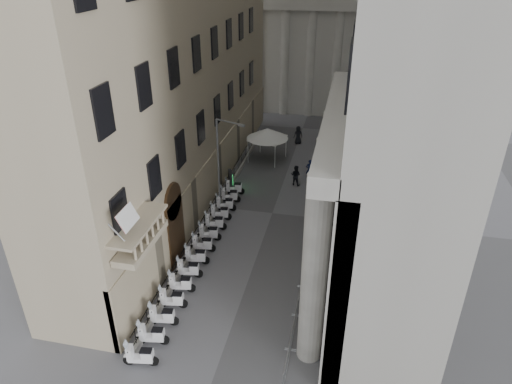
% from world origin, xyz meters
% --- Properties ---
extents(iron_fence, '(0.30, 28.00, 1.40)m').
position_xyz_m(iron_fence, '(-4.30, 18.00, 0.00)').
color(iron_fence, black).
rests_on(iron_fence, ground).
extents(blue_awning, '(1.60, 3.00, 3.00)m').
position_xyz_m(blue_awning, '(4.15, 26.00, 0.00)').
color(blue_awning, navy).
rests_on(blue_awning, ground).
extents(flag, '(1.00, 1.40, 8.20)m').
position_xyz_m(flag, '(-4.00, 5.00, 0.00)').
color(flag, '#9E0C11').
rests_on(flag, ground).
extents(scooter_0, '(1.47, 0.77, 1.50)m').
position_xyz_m(scooter_0, '(-3.64, 3.61, 0.00)').
color(scooter_0, white).
rests_on(scooter_0, ground).
extents(scooter_1, '(1.47, 0.77, 1.50)m').
position_xyz_m(scooter_1, '(-3.64, 4.99, 0.00)').
color(scooter_1, white).
rests_on(scooter_1, ground).
extents(scooter_2, '(1.47, 0.77, 1.50)m').
position_xyz_m(scooter_2, '(-3.64, 6.38, 0.00)').
color(scooter_2, white).
rests_on(scooter_2, ground).
extents(scooter_3, '(1.47, 0.77, 1.50)m').
position_xyz_m(scooter_3, '(-3.64, 7.76, 0.00)').
color(scooter_3, white).
rests_on(scooter_3, ground).
extents(scooter_4, '(1.47, 0.77, 1.50)m').
position_xyz_m(scooter_4, '(-3.64, 9.14, 0.00)').
color(scooter_4, white).
rests_on(scooter_4, ground).
extents(scooter_5, '(1.47, 0.77, 1.50)m').
position_xyz_m(scooter_5, '(-3.64, 10.52, 0.00)').
color(scooter_5, white).
rests_on(scooter_5, ground).
extents(scooter_6, '(1.47, 0.77, 1.50)m').
position_xyz_m(scooter_6, '(-3.64, 11.91, 0.00)').
color(scooter_6, white).
rests_on(scooter_6, ground).
extents(scooter_7, '(1.47, 0.77, 1.50)m').
position_xyz_m(scooter_7, '(-3.64, 13.29, 0.00)').
color(scooter_7, white).
rests_on(scooter_7, ground).
extents(scooter_8, '(1.47, 0.77, 1.50)m').
position_xyz_m(scooter_8, '(-3.64, 14.67, 0.00)').
color(scooter_8, white).
rests_on(scooter_8, ground).
extents(scooter_9, '(1.47, 0.77, 1.50)m').
position_xyz_m(scooter_9, '(-3.64, 16.05, 0.00)').
color(scooter_9, white).
rests_on(scooter_9, ground).
extents(scooter_10, '(1.47, 0.77, 1.50)m').
position_xyz_m(scooter_10, '(-3.64, 17.43, 0.00)').
color(scooter_10, white).
rests_on(scooter_10, ground).
extents(scooter_11, '(1.47, 0.77, 1.50)m').
position_xyz_m(scooter_11, '(-3.64, 18.82, 0.00)').
color(scooter_11, white).
rests_on(scooter_11, ground).
extents(scooter_12, '(1.47, 0.77, 1.50)m').
position_xyz_m(scooter_12, '(-3.64, 20.20, 0.00)').
color(scooter_12, white).
rests_on(scooter_12, ground).
extents(scooter_13, '(1.47, 0.77, 1.50)m').
position_xyz_m(scooter_13, '(-3.64, 21.58, 0.00)').
color(scooter_13, white).
rests_on(scooter_13, ground).
extents(barrier_0, '(0.60, 2.40, 1.10)m').
position_xyz_m(barrier_0, '(3.34, 4.80, 0.00)').
color(barrier_0, '#999CA1').
rests_on(barrier_0, ground).
extents(barrier_1, '(0.60, 2.40, 1.10)m').
position_xyz_m(barrier_1, '(3.34, 7.30, 0.00)').
color(barrier_1, '#999CA1').
rests_on(barrier_1, ground).
extents(barrier_2, '(0.60, 2.40, 1.10)m').
position_xyz_m(barrier_2, '(3.34, 9.80, 0.00)').
color(barrier_2, '#999CA1').
rests_on(barrier_2, ground).
extents(barrier_3, '(0.60, 2.40, 1.10)m').
position_xyz_m(barrier_3, '(3.34, 12.30, 0.00)').
color(barrier_3, '#999CA1').
rests_on(barrier_3, ground).
extents(barrier_4, '(0.60, 2.40, 1.10)m').
position_xyz_m(barrier_4, '(3.34, 14.80, 0.00)').
color(barrier_4, '#999CA1').
rests_on(barrier_4, ground).
extents(barrier_5, '(0.60, 2.40, 1.10)m').
position_xyz_m(barrier_5, '(3.34, 17.30, 0.00)').
color(barrier_5, '#999CA1').
rests_on(barrier_5, ground).
extents(barrier_6, '(0.60, 2.40, 1.10)m').
position_xyz_m(barrier_6, '(3.34, 19.80, 0.00)').
color(barrier_6, '#999CA1').
rests_on(barrier_6, ground).
extents(barrier_7, '(0.60, 2.40, 1.10)m').
position_xyz_m(barrier_7, '(3.34, 22.30, 0.00)').
color(barrier_7, '#999CA1').
rests_on(barrier_7, ground).
extents(barrier_8, '(0.60, 2.40, 1.10)m').
position_xyz_m(barrier_8, '(3.34, 24.80, 0.00)').
color(barrier_8, '#999CA1').
rests_on(barrier_8, ground).
extents(barrier_9, '(0.60, 2.40, 1.10)m').
position_xyz_m(barrier_9, '(3.34, 27.30, 0.00)').
color(barrier_9, '#999CA1').
rests_on(barrier_9, ground).
extents(security_tent, '(3.92, 3.92, 3.19)m').
position_xyz_m(security_tent, '(-2.57, 29.35, 2.66)').
color(security_tent, white).
rests_on(security_tent, ground).
extents(street_lamp, '(2.32, 0.99, 7.44)m').
position_xyz_m(street_lamp, '(-3.81, 18.75, 4.40)').
color(street_lamp, '#94979D').
rests_on(street_lamp, ground).
extents(info_kiosk, '(0.56, 0.85, 1.75)m').
position_xyz_m(info_kiosk, '(-4.13, 22.27, 0.88)').
color(info_kiosk, black).
rests_on(info_kiosk, ground).
extents(pedestrian_a, '(0.77, 0.59, 1.87)m').
position_xyz_m(pedestrian_a, '(2.13, 25.61, 0.94)').
color(pedestrian_a, black).
rests_on(pedestrian_a, ground).
extents(pedestrian_b, '(1.02, 0.89, 1.79)m').
position_xyz_m(pedestrian_b, '(1.07, 24.33, 0.90)').
color(pedestrian_b, black).
rests_on(pedestrian_b, ground).
extents(pedestrian_c, '(1.09, 0.93, 1.89)m').
position_xyz_m(pedestrian_c, '(0.05, 33.71, 0.94)').
color(pedestrian_c, black).
rests_on(pedestrian_c, ground).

